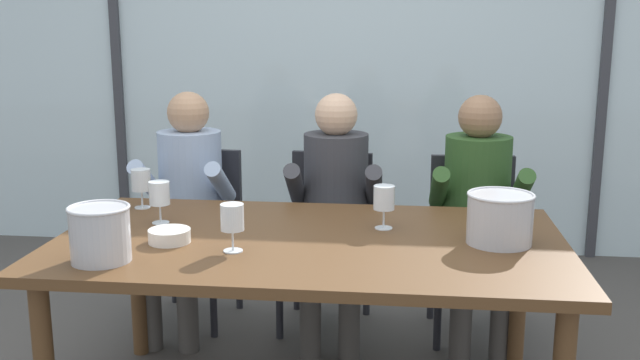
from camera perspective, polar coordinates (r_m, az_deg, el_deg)
ground at (r=3.95m, az=1.09°, el=-10.52°), size 14.00×14.00×0.00m
window_glass_panel at (r=4.85m, az=2.54°, el=9.55°), size 7.13×0.03×2.60m
window_mullion_left at (r=5.20m, az=-15.64°, el=9.30°), size 0.06×0.06×2.60m
window_mullion_right at (r=4.98m, az=21.47°, el=8.80°), size 0.06×0.06×2.60m
hillside_vineyard at (r=8.31m, az=4.21°, el=7.54°), size 13.13×2.40×1.69m
dining_table at (r=2.79m, az=-0.83°, el=-5.96°), size 1.93×1.09×0.73m
chair_near_curtain at (r=3.88m, az=-9.61°, el=-3.17°), size 0.49×0.49×0.87m
chair_left_of_center at (r=3.73m, az=0.66°, el=-3.60°), size 0.47×0.47×0.87m
chair_center at (r=3.72m, az=11.91°, el=-3.95°), size 0.46×0.46×0.87m
person_pale_blue_shirt at (r=3.70m, az=-10.42°, el=-1.18°), size 0.47×0.61×1.19m
person_charcoal_jacket at (r=3.56m, az=1.17°, el=-1.52°), size 0.47×0.62×1.19m
person_olive_shirt at (r=3.57m, az=12.29°, el=-1.79°), size 0.46×0.61×1.19m
ice_bucket_primary at (r=2.59m, az=-16.88°, el=-3.99°), size 0.21×0.21×0.19m
ice_bucket_secondary at (r=2.76m, az=13.93°, el=-2.88°), size 0.25×0.25×0.19m
tasting_bowl at (r=2.76m, az=-11.72°, el=-4.31°), size 0.16×0.16×0.05m
wine_glass_by_left_taster at (r=2.87m, az=5.05°, el=-1.55°), size 0.08×0.08×0.17m
wine_glass_near_bucket at (r=3.01m, az=-12.48°, el=-1.17°), size 0.08×0.08×0.17m
wine_glass_center_pour at (r=2.59m, az=-6.90°, el=-3.10°), size 0.08×0.08×0.17m
wine_glass_by_right_taster at (r=3.28m, az=-13.86°, el=-0.14°), size 0.08×0.08×0.17m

